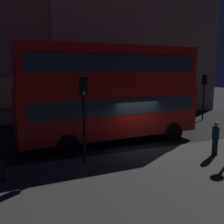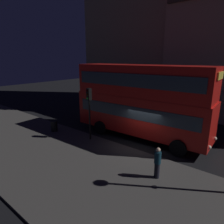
{
  "view_description": "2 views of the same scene",
  "coord_description": "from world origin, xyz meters",
  "px_view_note": "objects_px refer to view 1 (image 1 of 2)",
  "views": [
    {
      "loc": [
        -6.69,
        -12.42,
        4.28
      ],
      "look_at": [
        -1.12,
        1.02,
        1.88
      ],
      "focal_mm": 41.92,
      "sensor_mm": 36.0,
      "label": 1
    },
    {
      "loc": [
        6.51,
        -11.37,
        6.03
      ],
      "look_at": [
        -3.39,
        0.82,
        1.75
      ],
      "focal_mm": 31.93,
      "sensor_mm": 36.0,
      "label": 2
    }
  ],
  "objects_px": {
    "traffic_light_far_side": "(204,87)",
    "traffic_light_near_kerb": "(84,102)",
    "double_decker_bus": "(110,90)",
    "pedestrian": "(215,138)"
  },
  "relations": [
    {
      "from": "traffic_light_near_kerb",
      "to": "traffic_light_far_side",
      "type": "xyz_separation_m",
      "value": [
        12.34,
        6.47,
        -0.13
      ]
    },
    {
      "from": "traffic_light_near_kerb",
      "to": "pedestrian",
      "type": "xyz_separation_m",
      "value": [
        6.17,
        -1.39,
        -1.92
      ]
    },
    {
      "from": "traffic_light_near_kerb",
      "to": "pedestrian",
      "type": "height_order",
      "value": "traffic_light_near_kerb"
    },
    {
      "from": "traffic_light_far_side",
      "to": "traffic_light_near_kerb",
      "type": "bearing_deg",
      "value": 13.4
    },
    {
      "from": "double_decker_bus",
      "to": "traffic_light_near_kerb",
      "type": "distance_m",
      "value": 3.85
    },
    {
      "from": "double_decker_bus",
      "to": "pedestrian",
      "type": "distance_m",
      "value": 6.1
    },
    {
      "from": "double_decker_bus",
      "to": "traffic_light_near_kerb",
      "type": "height_order",
      "value": "double_decker_bus"
    },
    {
      "from": "traffic_light_near_kerb",
      "to": "traffic_light_far_side",
      "type": "relative_size",
      "value": 1.0
    },
    {
      "from": "double_decker_bus",
      "to": "traffic_light_far_side",
      "type": "bearing_deg",
      "value": 17.4
    },
    {
      "from": "double_decker_bus",
      "to": "pedestrian",
      "type": "xyz_separation_m",
      "value": [
        3.72,
        -4.35,
        -2.13
      ]
    }
  ]
}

